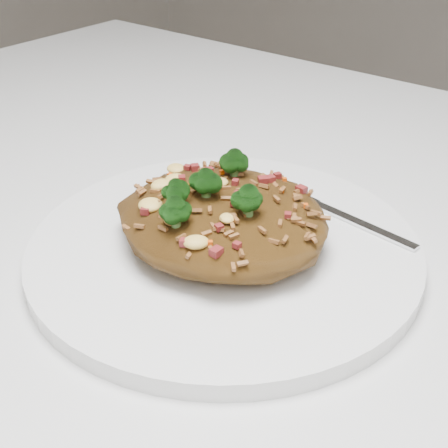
{
  "coord_description": "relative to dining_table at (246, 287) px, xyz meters",
  "views": [
    {
      "loc": [
        0.28,
        -0.39,
        1.02
      ],
      "look_at": [
        0.03,
        -0.08,
        0.78
      ],
      "focal_mm": 50.0,
      "sensor_mm": 36.0,
      "label": 1
    }
  ],
  "objects": [
    {
      "name": "dining_table",
      "position": [
        0.0,
        0.0,
        0.0
      ],
      "size": [
        1.2,
        0.8,
        0.75
      ],
      "color": "silver",
      "rests_on": "ground"
    },
    {
      "name": "fork",
      "position": [
        0.08,
        0.01,
        0.11
      ],
      "size": [
        0.16,
        0.03,
        0.0
      ],
      "rotation": [
        0.0,
        0.0,
        -0.12
      ],
      "color": "silver",
      "rests_on": "plate"
    },
    {
      "name": "fried_rice",
      "position": [
        0.03,
        -0.08,
        0.13
      ],
      "size": [
        0.16,
        0.15,
        0.06
      ],
      "color": "brown",
      "rests_on": "plate"
    },
    {
      "name": "plate",
      "position": [
        0.03,
        -0.08,
        0.1
      ],
      "size": [
        0.3,
        0.3,
        0.01
      ],
      "primitive_type": "cylinder",
      "color": "white",
      "rests_on": "dining_table"
    }
  ]
}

